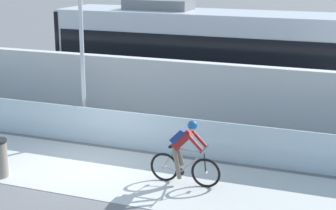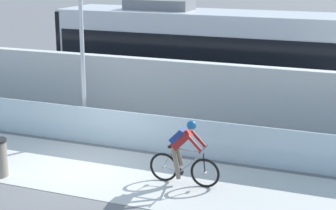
{
  "view_description": "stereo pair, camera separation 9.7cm",
  "coord_description": "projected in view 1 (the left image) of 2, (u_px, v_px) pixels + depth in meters",
  "views": [
    {
      "loc": [
        6.94,
        -11.74,
        5.27
      ],
      "look_at": [
        1.39,
        2.35,
        1.25
      ],
      "focal_mm": 59.81,
      "sensor_mm": 36.0,
      "label": 1
    },
    {
      "loc": [
        7.03,
        -11.71,
        5.27
      ],
      "look_at": [
        1.39,
        2.35,
        1.25
      ],
      "focal_mm": 59.81,
      "sensor_mm": 36.0,
      "label": 2
    }
  ],
  "objects": [
    {
      "name": "ground_plane",
      "position": [
        84.0,
        169.0,
        14.37
      ],
      "size": [
        200.0,
        200.0,
        0.0
      ],
      "primitive_type": "plane",
      "color": "slate"
    },
    {
      "name": "cyclist_on_bike",
      "position": [
        184.0,
        153.0,
        13.2
      ],
      "size": [
        1.77,
        0.58,
        1.61
      ],
      "color": "black",
      "rests_on": "ground"
    },
    {
      "name": "glass_parapet",
      "position": [
        116.0,
        129.0,
        15.9
      ],
      "size": [
        32.0,
        0.05,
        1.07
      ],
      "primitive_type": "cube",
      "color": "silver",
      "rests_on": "ground"
    },
    {
      "name": "concrete_barrier_wall",
      "position": [
        142.0,
        94.0,
        17.36
      ],
      "size": [
        32.0,
        0.36,
        2.28
      ],
      "primitive_type": "cube",
      "color": "silver",
      "rests_on": "ground"
    },
    {
      "name": "lamp_post_antenna",
      "position": [
        81.0,
        29.0,
        15.88
      ],
      "size": [
        0.28,
        0.28,
        5.2
      ],
      "color": "gray",
      "rests_on": "ground"
    },
    {
      "name": "tram_rail_far",
      "position": [
        184.0,
        100.0,
        21.18
      ],
      "size": [
        32.0,
        0.08,
        0.01
      ],
      "primitive_type": "cube",
      "color": "#595654",
      "rests_on": "ground"
    },
    {
      "name": "bike_path_deck",
      "position": [
        84.0,
        168.0,
        14.37
      ],
      "size": [
        32.0,
        3.2,
        0.01
      ],
      "primitive_type": "cube",
      "color": "beige",
      "rests_on": "ground"
    },
    {
      "name": "tram_rail_near",
      "position": [
        171.0,
        110.0,
        19.89
      ],
      "size": [
        32.0,
        0.08,
        0.01
      ],
      "primitive_type": "cube",
      "color": "#595654",
      "rests_on": "ground"
    },
    {
      "name": "tram",
      "position": [
        210.0,
        56.0,
        19.62
      ],
      "size": [
        11.06,
        2.54,
        3.81
      ],
      "color": "silver",
      "rests_on": "ground"
    }
  ]
}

